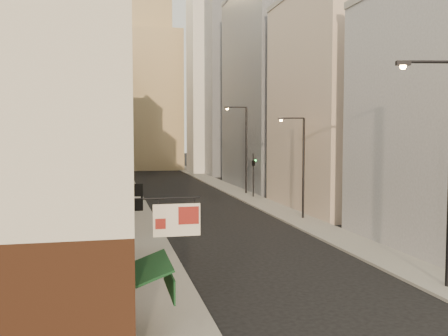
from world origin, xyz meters
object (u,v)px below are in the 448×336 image
Objects in this scene: clock_tower at (146,84)px; streetlamp_far at (244,144)px; streetlamp_near at (445,160)px; streetlamp_mid at (301,161)px; white_tower at (211,73)px; traffic_light_left at (130,168)px; traffic_light_right at (253,164)px.

clock_tower reaches higher than streetlamp_far.
streetlamp_mid is at bearing 99.06° from streetlamp_near.
white_tower is 8.30× the size of traffic_light_left.
streetlamp_mid is 14.68m from traffic_light_right.
clock_tower is 4.36× the size of streetlamp_near.
streetlamp_near is at bearing 93.32° from traffic_light_right.
white_tower is 37.12m from streetlamp_far.
streetlamp_mid is at bearing 129.65° from traffic_light_left.
traffic_light_left is at bearing 121.88° from streetlamp_near.
traffic_light_right is (13.60, 0.13, 0.25)m from traffic_light_left.
clock_tower reaches higher than streetlamp_near.
streetlamp_near reaches higher than traffic_light_left.
streetlamp_near reaches higher than traffic_light_right.
streetlamp_far is at bearing -95.12° from white_tower.
clock_tower is at bearing 128.16° from white_tower.
streetlamp_far reaches higher than streetlamp_mid.
clock_tower reaches higher than traffic_light_left.
streetlamp_far is (0.12, 18.17, 1.08)m from streetlamp_mid.
streetlamp_near is 37.35m from streetlamp_far.
streetlamp_near is 19.22m from streetlamp_mid.
white_tower is (11.00, -14.00, 0.97)m from clock_tower.
streetlamp_mid is (7.77, -66.91, -12.80)m from clock_tower.
traffic_light_left is at bearing -161.23° from streetlamp_far.
clock_tower is at bearing 115.86° from streetlamp_mid.
clock_tower is at bearing 106.06° from streetlamp_near.
streetlamp_near is (-4.02, -72.08, -12.72)m from white_tower.
white_tower is 8.30× the size of traffic_light_right.
traffic_light_right is at bearing 177.57° from traffic_light_left.
white_tower is at bearing 105.74° from streetlamp_mid.
traffic_light_right is (0.12, -3.52, -2.10)m from streetlamp_far.
traffic_light_left is (-13.47, -3.65, -2.35)m from streetlamp_far.
streetlamp_far is at bearing -82.92° from traffic_light_right.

